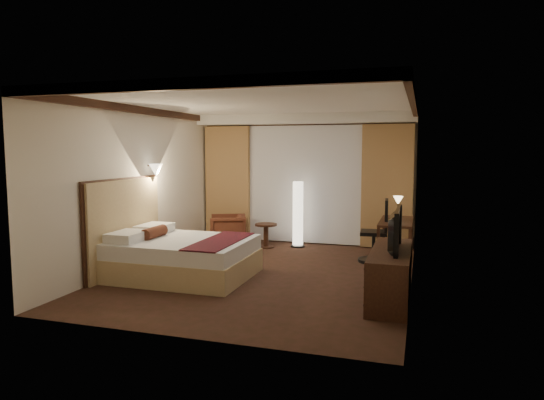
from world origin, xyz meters
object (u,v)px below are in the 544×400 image
(desk, at_px, (396,242))
(floor_lamp, at_px, (298,214))
(side_table, at_px, (266,236))
(armchair, at_px, (228,229))
(office_chair, at_px, (374,230))
(bed, at_px, (184,258))
(dresser, at_px, (391,275))
(television, at_px, (389,226))

(desk, bearing_deg, floor_lamp, 157.01)
(side_table, bearing_deg, armchair, -171.04)
(desk, bearing_deg, office_chair, -172.40)
(bed, bearing_deg, side_table, 78.01)
(armchair, bearing_deg, side_table, 77.09)
(bed, height_order, armchair, armchair)
(side_table, xyz_separation_m, desk, (2.57, -0.57, 0.13))
(armchair, height_order, dresser, armchair)
(side_table, height_order, office_chair, office_chair)
(bed, height_order, side_table, bed)
(side_table, relative_size, dresser, 0.28)
(bed, bearing_deg, dresser, -4.39)
(desk, distance_m, office_chair, 0.42)
(armchair, bearing_deg, office_chair, 58.61)
(television, bearing_deg, armchair, 51.62)
(armchair, relative_size, television, 0.67)
(side_table, height_order, dresser, dresser)
(armchair, distance_m, office_chair, 3.03)
(armchair, bearing_deg, desk, 60.50)
(floor_lamp, xyz_separation_m, office_chair, (1.60, -0.89, -0.11))
(desk, height_order, office_chair, office_chair)
(dresser, bearing_deg, desk, 91.31)
(armchair, distance_m, side_table, 0.80)
(side_table, bearing_deg, desk, -12.53)
(desk, height_order, television, television)
(bed, relative_size, television, 1.92)
(side_table, bearing_deg, bed, -101.99)
(desk, relative_size, dresser, 0.74)
(office_chair, bearing_deg, bed, -148.93)
(dresser, bearing_deg, office_chair, 101.25)
(office_chair, xyz_separation_m, television, (0.39, -2.14, 0.42))
(floor_lamp, bearing_deg, dresser, -56.16)
(armchair, xyz_separation_m, dresser, (3.40, -2.64, -0.02))
(bed, relative_size, desk, 1.61)
(floor_lamp, bearing_deg, desk, -22.99)
(bed, xyz_separation_m, desk, (3.11, 1.94, 0.07))
(dresser, height_order, television, television)
(bed, xyz_separation_m, television, (3.13, -0.24, 0.68))
(bed, distance_m, office_chair, 3.34)
(desk, xyz_separation_m, office_chair, (-0.37, -0.05, 0.19))
(bed, relative_size, dresser, 1.19)
(side_table, xyz_separation_m, floor_lamp, (0.59, 0.27, 0.43))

